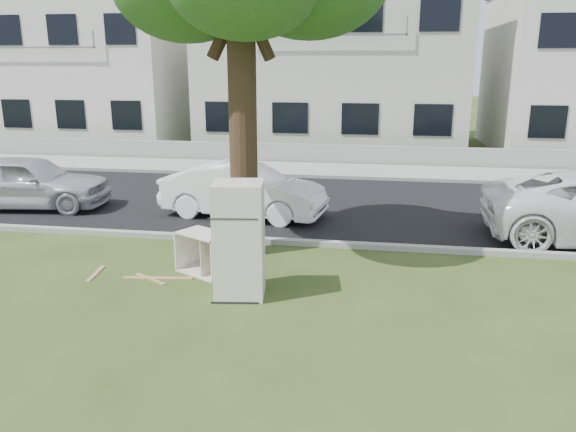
% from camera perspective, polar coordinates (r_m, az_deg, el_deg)
% --- Properties ---
extents(ground, '(120.00, 120.00, 0.00)m').
position_cam_1_polar(ground, '(9.64, -4.51, -7.30)').
color(ground, '#2F4017').
extents(road, '(120.00, 7.00, 0.01)m').
position_cam_1_polar(road, '(15.25, 0.83, 1.28)').
color(road, black).
rests_on(road, ground).
extents(kerb_near, '(120.00, 0.18, 0.12)m').
position_cam_1_polar(kerb_near, '(11.89, -1.71, -2.83)').
color(kerb_near, gray).
rests_on(kerb_near, ground).
extents(kerb_far, '(120.00, 0.18, 0.12)m').
position_cam_1_polar(kerb_far, '(18.68, 2.45, 3.87)').
color(kerb_far, gray).
rests_on(kerb_far, ground).
extents(sidewalk, '(120.00, 2.80, 0.01)m').
position_cam_1_polar(sidewalk, '(20.10, 2.96, 4.69)').
color(sidewalk, gray).
rests_on(sidewalk, ground).
extents(low_wall, '(120.00, 0.15, 0.70)m').
position_cam_1_polar(low_wall, '(21.61, 3.45, 6.36)').
color(low_wall, gray).
rests_on(low_wall, ground).
extents(townhouse_left, '(10.20, 8.16, 7.04)m').
position_cam_1_polar(townhouse_left, '(29.73, -19.76, 14.10)').
color(townhouse_left, silver).
rests_on(townhouse_left, ground).
extents(townhouse_center, '(11.22, 8.16, 7.44)m').
position_cam_1_polar(townhouse_center, '(26.22, 4.74, 15.31)').
color(townhouse_center, '#B9B9A9').
rests_on(townhouse_center, ground).
extents(fridge, '(0.87, 0.83, 1.90)m').
position_cam_1_polar(fridge, '(9.04, -4.98, -2.46)').
color(fridge, silver).
rests_on(fridge, ground).
extents(cabinet, '(1.14, 1.00, 0.76)m').
position_cam_1_polar(cabinet, '(10.28, -8.44, -3.71)').
color(cabinet, beige).
rests_on(cabinet, ground).
extents(plank_a, '(1.24, 0.27, 0.02)m').
position_cam_1_polar(plank_a, '(10.26, -13.06, -6.17)').
color(plank_a, '#A77D51').
rests_on(plank_a, ground).
extents(plank_b, '(0.74, 0.47, 0.02)m').
position_cam_1_polar(plank_b, '(10.27, -13.82, -6.22)').
color(plank_b, '#957F4E').
rests_on(plank_b, ground).
extents(plank_c, '(0.18, 0.79, 0.02)m').
position_cam_1_polar(plank_c, '(10.79, -18.95, -5.54)').
color(plank_c, '#A07E59').
rests_on(plank_c, ground).
extents(car_center, '(4.20, 1.97, 1.33)m').
position_cam_1_polar(car_center, '(13.86, -4.55, 2.61)').
color(car_center, white).
rests_on(car_center, ground).
extents(car_left, '(4.31, 2.15, 1.41)m').
position_cam_1_polar(car_left, '(16.14, -24.90, 3.18)').
color(car_left, '#B5B8BD').
rests_on(car_left, ground).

